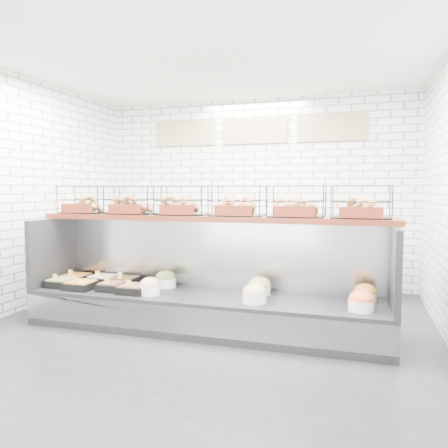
% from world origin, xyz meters
% --- Properties ---
extents(ground, '(5.50, 5.50, 0.00)m').
position_xyz_m(ground, '(0.00, 0.00, 0.00)').
color(ground, black).
rests_on(ground, ground).
extents(room_shell, '(5.02, 5.51, 3.01)m').
position_xyz_m(room_shell, '(0.00, 0.60, 2.06)').
color(room_shell, white).
rests_on(room_shell, ground).
extents(display_case, '(4.00, 0.90, 1.20)m').
position_xyz_m(display_case, '(-0.02, 0.34, 0.33)').
color(display_case, black).
rests_on(display_case, ground).
extents(bagel_shelf, '(4.10, 0.50, 0.40)m').
position_xyz_m(bagel_shelf, '(-0.01, 0.52, 1.38)').
color(bagel_shelf, '#4E1A10').
rests_on(bagel_shelf, display_case).
extents(prep_counter, '(4.00, 0.60, 1.20)m').
position_xyz_m(prep_counter, '(0.00, 2.43, 0.47)').
color(prep_counter, '#93969B').
rests_on(prep_counter, ground).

